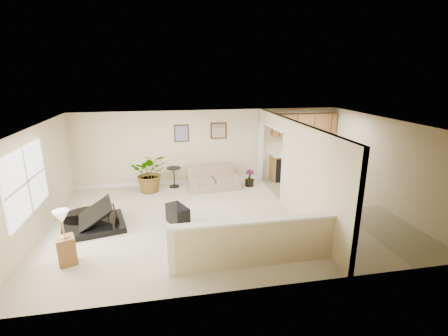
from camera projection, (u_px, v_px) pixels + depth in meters
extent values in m
plane|color=#BAAE90|center=(227.00, 217.00, 8.61)|extent=(9.00, 9.00, 0.00)
cube|color=beige|center=(210.00, 147.00, 11.09)|extent=(9.00, 0.04, 2.50)
cube|color=beige|center=(261.00, 224.00, 5.43)|extent=(9.00, 0.04, 2.50)
cube|color=beige|center=(35.00, 183.00, 7.47)|extent=(0.04, 6.00, 2.50)
cube|color=beige|center=(385.00, 163.00, 9.05)|extent=(0.04, 6.00, 2.50)
cube|color=silver|center=(227.00, 123.00, 7.90)|extent=(9.00, 6.00, 0.04)
cube|color=tan|center=(336.00, 208.00, 9.16)|extent=(2.70, 6.00, 0.01)
cube|color=beige|center=(313.00, 183.00, 7.44)|extent=(0.12, 3.60, 2.50)
cube|color=beige|center=(273.00, 120.00, 9.95)|extent=(0.12, 2.35, 0.40)
cube|color=beige|center=(256.00, 244.00, 6.33)|extent=(3.30, 0.12, 0.95)
cube|color=white|center=(257.00, 221.00, 6.20)|extent=(3.40, 0.22, 0.05)
cube|color=white|center=(171.00, 251.00, 6.04)|extent=(0.14, 0.14, 1.00)
cube|color=white|center=(26.00, 181.00, 6.94)|extent=(0.05, 2.15, 1.45)
cube|color=#331E12|center=(182.00, 133.00, 10.75)|extent=(0.48, 0.03, 0.58)
cube|color=#9A627C|center=(182.00, 133.00, 10.73)|extent=(0.40, 0.01, 0.50)
cube|color=#331E12|center=(219.00, 131.00, 10.96)|extent=(0.55, 0.03, 0.55)
cube|color=silver|center=(219.00, 131.00, 10.94)|extent=(0.46, 0.01, 0.46)
cube|color=brown|center=(302.00, 167.00, 11.61)|extent=(2.30, 0.60, 0.90)
cube|color=beige|center=(303.00, 154.00, 11.48)|extent=(2.36, 0.65, 0.04)
cube|color=black|center=(281.00, 168.00, 11.47)|extent=(0.60, 0.60, 0.84)
cube|color=brown|center=(304.00, 124.00, 11.30)|extent=(2.30, 0.35, 0.75)
cube|color=black|center=(90.00, 199.00, 7.80)|extent=(1.67, 1.52, 0.30)
cylinder|color=black|center=(89.00, 192.00, 8.28)|extent=(1.22, 1.22, 0.30)
cube|color=silver|center=(127.00, 198.00, 7.96)|extent=(0.43, 1.01, 0.02)
cube|color=black|center=(86.00, 188.00, 7.80)|extent=(1.35, 1.36, 0.67)
cube|color=black|center=(178.00, 215.00, 8.18)|extent=(0.61, 0.79, 0.47)
cube|color=tan|center=(213.00, 181.00, 10.71)|extent=(1.71, 1.07, 0.46)
cube|color=tan|center=(211.00, 165.00, 10.92)|extent=(1.64, 0.37, 0.48)
cube|color=tan|center=(191.00, 174.00, 10.50)|extent=(0.28, 0.94, 0.17)
cube|color=tan|center=(234.00, 171.00, 10.75)|extent=(0.28, 0.94, 0.17)
cylinder|color=black|center=(175.00, 186.00, 10.88)|extent=(0.34, 0.34, 0.03)
cylinder|color=black|center=(174.00, 177.00, 10.79)|extent=(0.03, 0.03, 0.65)
cylinder|color=black|center=(174.00, 168.00, 10.70)|extent=(0.47, 0.47, 0.03)
cylinder|color=black|center=(152.00, 188.00, 10.44)|extent=(0.36, 0.36, 0.25)
imported|color=#1E4414|center=(151.00, 173.00, 10.30)|extent=(1.18, 1.04, 1.26)
cylinder|color=black|center=(249.00, 183.00, 10.94)|extent=(0.30, 0.30, 0.21)
imported|color=#1E4414|center=(249.00, 178.00, 10.89)|extent=(0.33, 0.33, 0.57)
cube|color=brown|center=(66.00, 250.00, 6.45)|extent=(0.44, 0.44, 0.58)
cylinder|color=gold|center=(64.00, 237.00, 6.36)|extent=(0.15, 0.15, 0.02)
cylinder|color=gold|center=(63.00, 228.00, 6.31)|extent=(0.03, 0.03, 0.39)
cone|color=beige|center=(61.00, 217.00, 6.24)|extent=(0.31, 0.31, 0.25)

